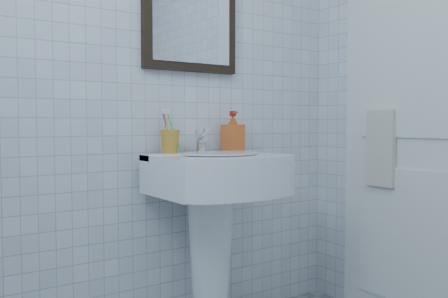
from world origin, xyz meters
TOP-DOWN VIEW (x-y plane):
  - wall_back at (0.00, 1.20)m, footprint 2.20×0.02m
  - washbasin at (0.23, 0.99)m, footprint 0.56×0.41m
  - faucet at (0.23, 1.09)m, footprint 0.05×0.11m
  - toothbrush_cup at (0.08, 1.11)m, footprint 0.12×0.12m
  - soap_dispenser at (0.42, 1.11)m, footprint 0.09×0.09m
  - wall_mirror at (0.23, 1.18)m, footprint 0.50×0.04m
  - bathroom_door at (1.08, 0.55)m, footprint 0.04×0.80m
  - towel_ring at (1.06, 0.71)m, footprint 0.01×0.18m
  - hand_towel at (1.04, 0.71)m, footprint 0.03×0.16m

SIDE VIEW (x-z plane):
  - washbasin at x=0.23m, z-range 0.15..1.01m
  - hand_towel at x=1.04m, z-range 0.68..1.06m
  - faucet at x=0.23m, z-range 0.84..0.97m
  - toothbrush_cup at x=0.08m, z-range 0.86..0.96m
  - soap_dispenser at x=0.42m, z-range 0.86..1.05m
  - bathroom_door at x=1.08m, z-range 0.00..2.00m
  - towel_ring at x=1.06m, z-range 0.96..1.14m
  - wall_back at x=0.00m, z-range 0.00..2.50m
  - wall_mirror at x=0.23m, z-range 1.24..1.86m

